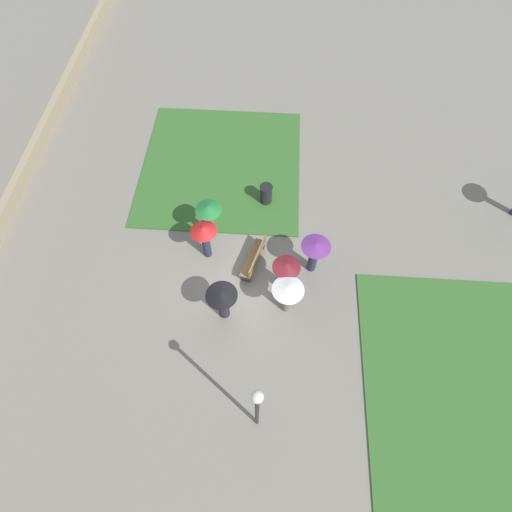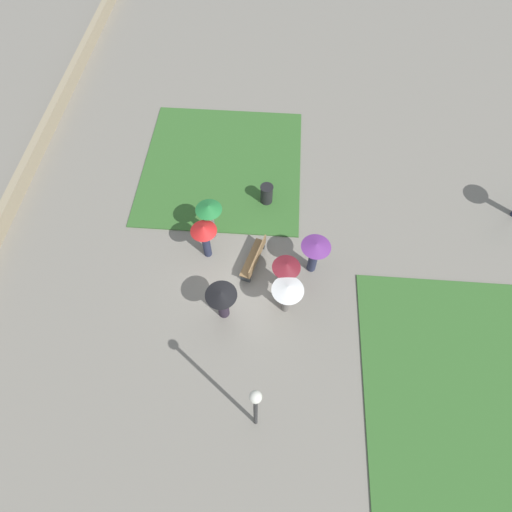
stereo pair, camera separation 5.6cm
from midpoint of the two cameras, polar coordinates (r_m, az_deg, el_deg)
ground_plane at (r=15.32m, az=-2.40°, el=-3.98°), size 90.00×90.00×0.00m
lawn_patch_near at (r=18.86m, az=-5.06°, el=12.75°), size 7.41×7.16×0.06m
lawn_patch_far at (r=16.00m, az=30.77°, el=-16.38°), size 8.28×8.54×0.06m
park_bench at (r=15.30m, az=-0.31°, el=-0.30°), size 1.84×0.92×0.90m
lamp_post at (r=11.19m, az=0.01°, el=-20.75°), size 0.32×0.32×4.09m
trash_bin at (r=17.09m, az=1.34°, el=8.80°), size 0.56×0.56×0.96m
crowd_person_white at (r=13.61m, az=4.45°, el=-5.05°), size 1.11×1.11×1.82m
crowd_person_green at (r=15.29m, az=-6.83°, el=5.98°), size 1.01×1.01×1.98m
crowd_person_red at (r=14.90m, az=-7.51°, el=3.01°), size 0.98×0.98×1.88m
crowd_person_purple at (r=14.70m, az=8.30°, el=0.70°), size 1.09×1.09×1.77m
crowd_person_maroon at (r=14.17m, az=4.18°, el=-2.22°), size 1.01×1.01×1.80m
crowd_person_black at (r=13.77m, az=-4.95°, el=-6.28°), size 1.09×1.09×1.75m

